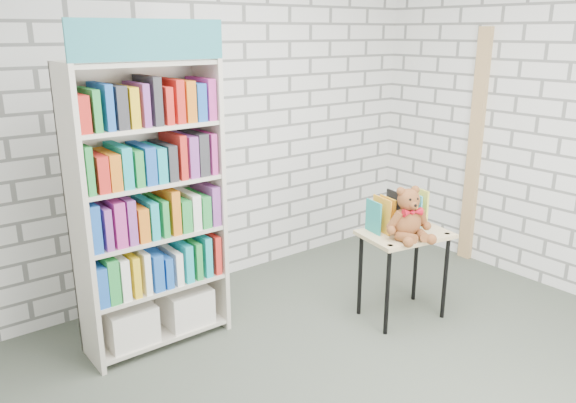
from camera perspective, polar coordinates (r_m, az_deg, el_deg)
ground at (r=3.55m, az=8.71°, el=-18.75°), size 4.50×4.50×0.00m
room_shell at (r=2.91m, az=10.29°, el=11.19°), size 4.52×4.02×2.81m
bookshelf at (r=3.75m, az=-13.92°, el=-0.51°), size 0.95×0.37×2.13m
display_table at (r=4.18m, az=11.75°, el=-4.29°), size 0.69×0.54×0.67m
table_books at (r=4.18m, az=11.07°, el=-1.01°), size 0.46×0.27×0.26m
teddy_bear at (r=3.99m, az=12.18°, el=-1.66°), size 0.34×0.33×0.37m
door_trim at (r=5.34m, az=18.44°, el=5.14°), size 0.05×0.12×2.10m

